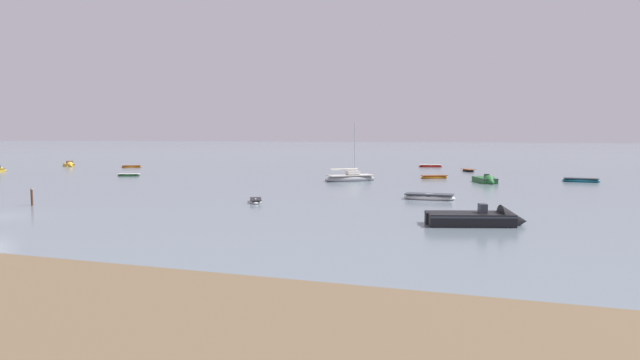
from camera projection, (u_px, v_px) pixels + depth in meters
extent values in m
ellipsoid|color=#23602D|center=(129.00, 175.00, 77.38)|extent=(3.36, 2.05, 0.50)
cube|color=silver|center=(129.00, 174.00, 77.36)|extent=(3.11, 1.95, 0.07)
cube|color=silver|center=(129.00, 174.00, 77.37)|extent=(0.51, 0.99, 0.05)
ellipsoid|color=orange|center=(132.00, 167.00, 97.57)|extent=(3.62, 2.73, 0.55)
cube|color=brown|center=(132.00, 165.00, 97.55)|extent=(3.37, 2.58, 0.07)
cube|color=brown|center=(132.00, 166.00, 97.56)|extent=(0.71, 1.04, 0.05)
cone|color=gold|center=(3.00, 170.00, 86.59)|extent=(1.86, 1.67, 1.54)
ellipsoid|color=#197084|center=(581.00, 181.00, 67.86)|extent=(4.47, 2.00, 0.68)
cube|color=#33383F|center=(581.00, 178.00, 67.83)|extent=(4.12, 1.93, 0.09)
cube|color=#33383F|center=(581.00, 179.00, 67.84)|extent=(0.44, 1.35, 0.07)
cube|color=gold|center=(69.00, 165.00, 101.50)|extent=(3.65, 3.22, 0.68)
cone|color=gold|center=(71.00, 166.00, 100.03)|extent=(1.69, 1.75, 1.37)
cube|color=brown|center=(69.00, 164.00, 101.45)|extent=(3.73, 3.29, 0.08)
cube|color=brown|center=(70.00, 162.00, 100.78)|extent=(1.31, 1.37, 0.53)
cube|color=#384751|center=(70.00, 162.00, 100.43)|extent=(0.77, 0.95, 0.42)
cube|color=black|center=(67.00, 164.00, 102.87)|extent=(0.33, 0.35, 0.49)
ellipsoid|color=black|center=(468.00, 171.00, 86.94)|extent=(2.66, 3.59, 0.54)
cube|color=brown|center=(468.00, 169.00, 86.92)|extent=(2.51, 3.34, 0.07)
cube|color=brown|center=(468.00, 170.00, 86.92)|extent=(1.04, 0.69, 0.05)
ellipsoid|color=red|center=(431.00, 166.00, 98.97)|extent=(4.41, 2.34, 0.66)
cube|color=silver|center=(431.00, 165.00, 98.94)|extent=(4.08, 2.24, 0.09)
cube|color=silver|center=(431.00, 165.00, 98.95)|extent=(0.55, 1.32, 0.07)
cube|color=black|center=(469.00, 221.00, 35.47)|extent=(5.88, 3.75, 1.07)
cone|color=black|center=(514.00, 221.00, 35.39)|extent=(2.26, 2.55, 2.15)
cube|color=#33383F|center=(471.00, 215.00, 35.43)|extent=(6.01, 3.83, 0.12)
cube|color=#33383F|center=(483.00, 208.00, 35.38)|extent=(0.66, 0.82, 0.60)
cube|color=black|center=(428.00, 218.00, 35.52)|extent=(0.44, 0.51, 0.76)
ellipsoid|color=white|center=(256.00, 201.00, 47.28)|extent=(2.13, 3.02, 0.45)
cube|color=black|center=(256.00, 199.00, 47.26)|extent=(2.02, 2.81, 0.06)
cube|color=black|center=(256.00, 200.00, 47.27)|extent=(0.88, 0.55, 0.05)
cube|color=#23602D|center=(485.00, 181.00, 66.91)|extent=(3.22, 4.67, 0.85)
cone|color=#23602D|center=(491.00, 182.00, 64.67)|extent=(2.07, 1.87, 1.70)
cube|color=#33383F|center=(485.00, 178.00, 66.84)|extent=(3.29, 4.77, 0.09)
cube|color=#33383F|center=(487.00, 176.00, 66.20)|extent=(0.66, 0.55, 0.47)
cube|color=black|center=(479.00, 178.00, 69.00)|extent=(0.41, 0.37, 0.60)
ellipsoid|color=gray|center=(350.00, 179.00, 69.22)|extent=(6.66, 6.16, 1.20)
cube|color=silver|center=(350.00, 175.00, 69.18)|extent=(5.73, 5.32, 0.12)
cube|color=silver|center=(353.00, 173.00, 69.28)|extent=(2.04, 1.99, 0.43)
cylinder|color=#B7BABF|center=(355.00, 148.00, 69.13)|extent=(0.12, 0.12, 6.58)
cylinder|color=beige|center=(344.00, 169.00, 68.78)|extent=(3.05, 2.67, 0.24)
ellipsoid|color=white|center=(429.00, 198.00, 49.49)|extent=(4.67, 1.65, 0.74)
cube|color=#33383F|center=(429.00, 194.00, 49.46)|extent=(4.30, 1.61, 0.10)
cube|color=#33383F|center=(429.00, 195.00, 49.47)|extent=(0.31, 1.44, 0.07)
ellipsoid|color=orange|center=(434.00, 177.00, 73.46)|extent=(3.90, 2.85, 0.59)
cube|color=brown|center=(434.00, 175.00, 73.44)|extent=(3.63, 2.69, 0.08)
cube|color=brown|center=(434.00, 176.00, 73.45)|extent=(0.74, 1.13, 0.06)
cylinder|color=#4F3323|center=(32.00, 198.00, 45.22)|extent=(0.18, 0.18, 1.60)
cylinder|color=silver|center=(31.00, 189.00, 45.16)|extent=(0.22, 0.22, 0.08)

